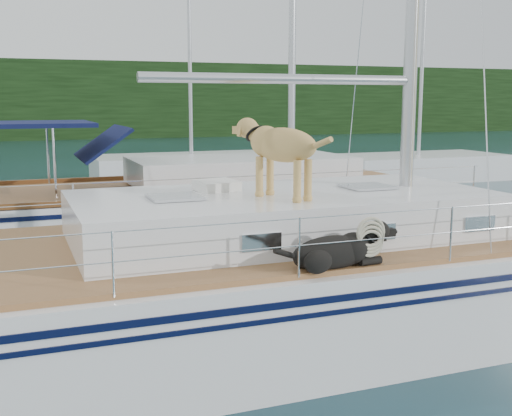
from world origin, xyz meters
name	(u,v)px	position (x,y,z in m)	size (l,w,h in m)	color
ground	(225,338)	(0.00, 0.00, 0.00)	(120.00, 120.00, 0.00)	black
tree_line	(39,100)	(0.00, 45.00, 3.00)	(90.00, 3.00, 6.00)	black
shore_bank	(40,131)	(0.00, 46.20, 0.60)	(92.00, 1.00, 1.20)	#595147
main_sailboat	(232,286)	(0.10, -0.01, 0.68)	(12.00, 3.80, 14.01)	white
neighbor_sailboat	(194,209)	(1.29, 5.95, 0.63)	(11.00, 3.50, 13.30)	white
bg_boat_center	(192,168)	(4.00, 16.00, 0.45)	(7.20, 3.00, 11.65)	white
bg_boat_east	(418,168)	(12.00, 13.00, 0.46)	(6.40, 3.00, 11.65)	white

